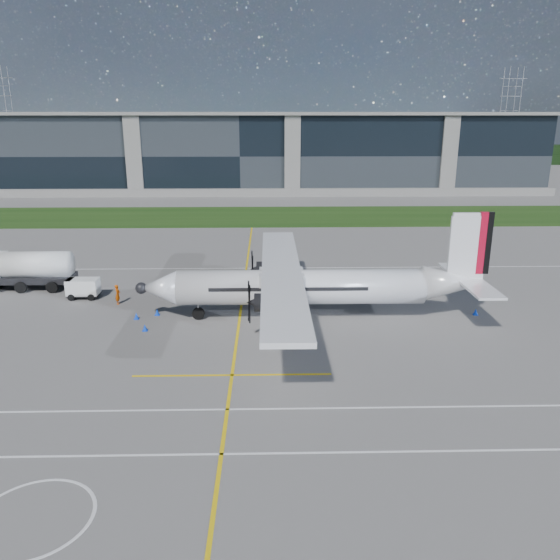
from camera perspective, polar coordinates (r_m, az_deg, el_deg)
name	(u,v)px	position (r m, az deg, el deg)	size (l,w,h in m)	color
ground	(231,226)	(77.48, -5.17, 5.59)	(400.00, 400.00, 0.00)	#605E5B
grass_strip	(234,216)	(85.32, -4.83, 6.66)	(400.00, 18.00, 0.04)	#193A0F
terminal_building	(242,153)	(116.19, -3.99, 13.09)	(120.00, 20.00, 15.00)	black
tree_line	(251,155)	(176.32, -3.08, 12.90)	(400.00, 6.00, 6.00)	black
pylon_west	(3,115)	(204.44, -26.95, 15.09)	(9.00, 4.60, 30.00)	gray
pylon_east	(509,115)	(202.24, 22.80, 15.58)	(9.00, 4.60, 30.00)	gray
yellow_taxiway_centerline	(243,293)	(48.27, -3.88, -1.31)	(0.20, 70.00, 0.01)	yellow
white_lane_line	(156,455)	(27.00, -12.81, -17.40)	(90.00, 0.15, 0.01)	white
turboprop_aircraft	(314,267)	(40.95, 3.57, 1.37)	(26.43, 27.40, 8.22)	white
fuel_tanker_truck	(16,270)	(54.22, -25.84, 0.92)	(9.11, 2.96, 3.42)	white
baggage_tug	(83,288)	(49.52, -19.87, -0.83)	(2.78, 1.67, 1.67)	white
ground_crew_person	(118,293)	(46.97, -16.61, -1.31)	(0.78, 0.55, 1.90)	#F25907
safety_cone_tail	(476,312)	(45.45, 19.76, -3.15)	(0.36, 0.36, 0.50)	blue
safety_cone_nose_port	(145,328)	(40.89, -13.94, -4.85)	(0.36, 0.36, 0.50)	blue
safety_cone_nose_stbd	(157,312)	(43.80, -12.72, -3.29)	(0.36, 0.36, 0.50)	blue
safety_cone_fwd	(136,316)	(43.35, -14.78, -3.65)	(0.36, 0.36, 0.50)	blue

